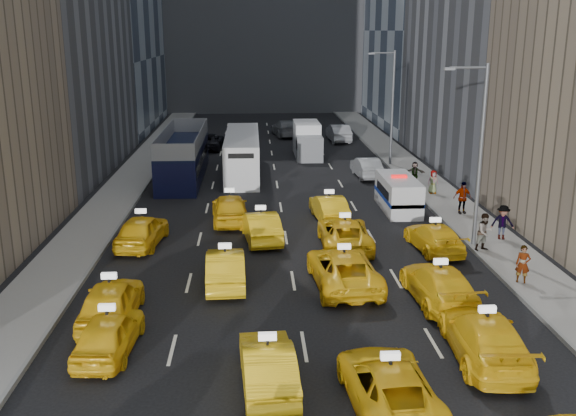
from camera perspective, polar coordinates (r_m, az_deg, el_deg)
name	(u,v)px	position (r m, az deg, el deg)	size (l,w,h in m)	color
ground	(309,377)	(20.78, 1.90, -14.75)	(160.00, 160.00, 0.00)	black
sidewalk_west	(123,189)	(44.99, -14.43, 1.67)	(3.00, 90.00, 0.15)	gray
sidewalk_east	(428,185)	(45.76, 12.33, 2.03)	(3.00, 90.00, 0.15)	gray
curb_west	(145,188)	(44.72, -12.61, 1.72)	(0.15, 90.00, 0.18)	slate
curb_east	(407,185)	(45.39, 10.56, 2.04)	(0.15, 90.00, 0.18)	slate
streetlight_near	(478,150)	(32.26, 16.57, 4.97)	(2.15, 0.22, 9.00)	#595B60
streetlight_far	(391,104)	(51.34, 9.15, 9.12)	(2.15, 0.22, 9.00)	#595B60
taxi_4	(109,333)	(22.60, -15.63, -10.67)	(1.69, 4.19, 1.43)	yellow
taxi_5	(268,365)	(19.92, -1.81, -13.77)	(1.54, 4.42, 1.45)	yellow
taxi_6	(389,385)	(19.20, 8.96, -15.28)	(2.33, 5.05, 1.40)	yellow
taxi_7	(485,337)	(22.37, 17.09, -10.91)	(2.16, 5.32, 1.55)	yellow
taxi_8	(111,301)	(24.82, -15.46, -8.01)	(1.88, 4.68, 1.59)	yellow
taxi_9	(225,268)	(27.45, -5.58, -5.29)	(1.59, 4.57, 1.50)	yellow
taxi_10	(344,269)	(27.24, 4.97, -5.40)	(2.56, 5.55, 1.54)	yellow
taxi_11	(439,285)	(26.26, 13.29, -6.64)	(2.11, 5.19, 1.51)	yellow
taxi_12	(142,230)	(32.95, -12.86, -1.96)	(1.88, 4.66, 1.59)	yellow
taxi_13	(261,226)	(32.95, -2.43, -1.62)	(1.63, 4.67, 1.54)	yellow
taxi_14	(345,233)	(31.99, 5.05, -2.27)	(2.42, 5.25, 1.46)	yellow
taxi_15	(434,237)	(32.28, 12.87, -2.55)	(1.89, 4.65, 1.35)	yellow
taxi_16	(230,208)	(36.14, -5.18, -0.02)	(1.95, 4.85, 1.65)	yellow
taxi_17	(329,208)	(36.58, 3.66, 0.04)	(1.53, 4.40, 1.45)	yellow
nypd_van	(398,194)	(39.05, 9.77, 1.21)	(2.05, 5.04, 2.15)	silver
double_decker	(183,155)	(47.38, -9.28, 4.71)	(3.83, 12.33, 3.53)	black
city_bus	(242,154)	(48.34, -4.08, 4.79)	(2.54, 11.75, 3.03)	silver
box_truck	(307,140)	(55.21, 1.73, 6.05)	(2.57, 6.35, 2.84)	white
misc_car_0	(366,167)	(47.73, 6.98, 3.64)	(1.56, 4.48, 1.48)	#929599
misc_car_1	(209,141)	(59.09, -7.04, 5.91)	(2.40, 5.21, 1.45)	black
misc_car_2	(285,128)	(66.12, -0.23, 7.13)	(2.29, 5.64, 1.64)	gray
misc_car_3	(240,138)	(61.20, -4.29, 6.26)	(1.59, 3.94, 1.34)	black
misc_car_4	(339,133)	(63.04, 4.52, 6.68)	(1.77, 5.08, 1.67)	#9C9EA4
pedestrian_0	(523,264)	(28.85, 20.16, -4.70)	(0.60, 0.39, 1.63)	gray
pedestrian_1	(485,232)	(32.37, 17.10, -2.05)	(0.90, 0.50, 1.86)	gray
pedestrian_2	(503,222)	(34.41, 18.54, -1.21)	(1.15, 0.48, 1.79)	gray
pedestrian_3	(462,198)	(38.56, 15.24, 0.89)	(1.11, 0.50, 1.89)	gray
pedestrian_4	(433,182)	(42.96, 12.77, 2.28)	(0.75, 0.41, 1.53)	gray
pedestrian_5	(415,173)	(45.54, 11.19, 3.11)	(1.41, 0.41, 1.52)	gray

